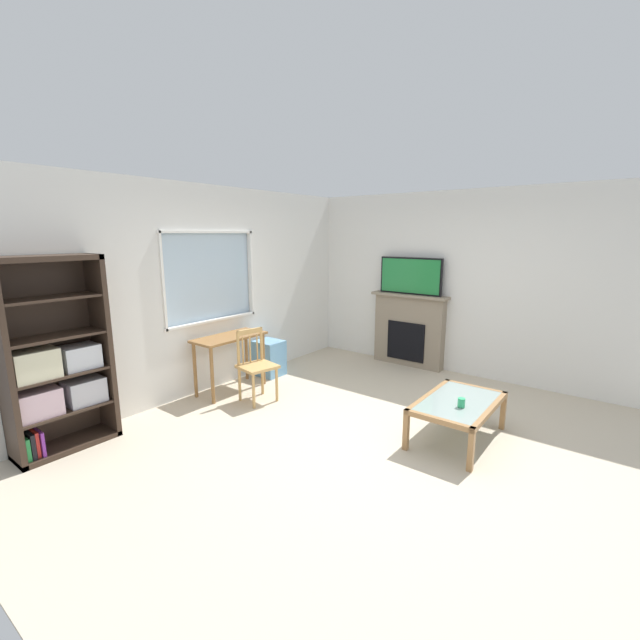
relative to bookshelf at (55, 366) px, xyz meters
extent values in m
cube|color=beige|center=(2.05, -2.21, -0.84)|extent=(6.09, 5.88, 0.02)
cube|color=silver|center=(2.05, 0.24, -0.38)|extent=(5.09, 0.12, 0.91)
cube|color=silver|center=(2.05, 0.24, 1.56)|extent=(5.09, 0.12, 0.58)
cube|color=silver|center=(0.40, 0.24, 0.67)|extent=(1.79, 0.12, 1.19)
cube|color=silver|center=(3.65, 0.24, 0.67)|extent=(1.89, 0.12, 1.19)
cube|color=silver|center=(2.00, 0.25, 0.67)|extent=(1.42, 0.02, 1.19)
cube|color=white|center=(2.00, 0.18, 0.09)|extent=(1.48, 0.06, 0.03)
cube|color=white|center=(2.00, 0.18, 1.25)|extent=(1.48, 0.06, 0.03)
cube|color=white|center=(1.29, 0.18, 0.67)|extent=(0.03, 0.06, 1.19)
cube|color=white|center=(2.71, 0.18, 0.67)|extent=(0.03, 0.06, 1.19)
cube|color=silver|center=(4.66, -2.21, 0.51)|extent=(0.12, 5.08, 2.68)
cube|color=#38281E|center=(-0.40, -0.01, 0.10)|extent=(0.05, 0.38, 1.87)
cube|color=#38281E|center=(0.45, -0.01, 0.10)|extent=(0.05, 0.38, 1.87)
cube|color=#38281E|center=(0.02, -0.01, 1.02)|extent=(0.90, 0.38, 0.05)
cube|color=#38281E|center=(0.02, -0.01, -0.81)|extent=(0.90, 0.38, 0.05)
cube|color=#38281E|center=(0.02, 0.17, 0.10)|extent=(0.90, 0.02, 1.87)
cube|color=#38281E|center=(0.02, -0.01, -0.44)|extent=(0.85, 0.36, 0.02)
cube|color=#38281E|center=(0.02, -0.01, -0.08)|extent=(0.85, 0.36, 0.02)
cube|color=#38281E|center=(0.02, -0.01, 0.29)|extent=(0.85, 0.36, 0.02)
cube|color=#38281E|center=(0.02, -0.01, 0.65)|extent=(0.85, 0.36, 0.02)
cube|color=beige|center=(-0.19, -0.02, -0.30)|extent=(0.35, 0.29, 0.26)
cube|color=#B2B2BC|center=(0.22, -0.02, -0.31)|extent=(0.34, 0.27, 0.25)
cube|color=beige|center=(-0.18, -0.02, 0.07)|extent=(0.37, 0.31, 0.27)
cube|color=silver|center=(0.21, -0.02, 0.05)|extent=(0.33, 0.27, 0.23)
cube|color=green|center=(-0.35, -0.03, -0.68)|extent=(0.03, 0.24, 0.21)
cube|color=black|center=(-0.31, -0.03, -0.66)|extent=(0.03, 0.25, 0.24)
cube|color=red|center=(-0.27, -0.03, -0.66)|extent=(0.03, 0.22, 0.24)
cube|color=purple|center=(-0.23, -0.03, -0.67)|extent=(0.03, 0.26, 0.24)
cube|color=olive|center=(2.02, -0.11, -0.10)|extent=(0.98, 0.44, 0.03)
cylinder|color=olive|center=(1.59, -0.29, -0.47)|extent=(0.04, 0.04, 0.72)
cylinder|color=olive|center=(2.46, -0.29, -0.47)|extent=(0.04, 0.04, 0.72)
cylinder|color=olive|center=(1.59, 0.06, -0.47)|extent=(0.04, 0.04, 0.72)
cylinder|color=olive|center=(2.46, 0.06, -0.47)|extent=(0.04, 0.04, 0.72)
cube|color=tan|center=(1.99, -0.66, -0.38)|extent=(0.49, 0.47, 0.04)
cylinder|color=tan|center=(1.79, -0.79, -0.62)|extent=(0.04, 0.04, 0.43)
cylinder|color=tan|center=(2.13, -0.85, -0.62)|extent=(0.04, 0.04, 0.43)
cylinder|color=tan|center=(1.85, -0.48, -0.62)|extent=(0.04, 0.04, 0.43)
cylinder|color=tan|center=(2.19, -0.54, -0.62)|extent=(0.04, 0.04, 0.43)
cylinder|color=tan|center=(1.85, -0.48, -0.16)|extent=(0.04, 0.04, 0.45)
cylinder|color=tan|center=(2.19, -0.54, -0.16)|extent=(0.04, 0.04, 0.45)
cube|color=tan|center=(2.02, -0.51, 0.04)|extent=(0.36, 0.10, 0.06)
cylinder|color=tan|center=(1.92, -0.49, -0.19)|extent=(0.02, 0.02, 0.35)
cylinder|color=tan|center=(2.02, -0.51, -0.19)|extent=(0.02, 0.02, 0.35)
cylinder|color=tan|center=(2.12, -0.53, -0.19)|extent=(0.02, 0.02, 0.35)
cube|color=#72ADDB|center=(2.79, -0.06, -0.57)|extent=(0.35, 0.40, 0.52)
cube|color=gray|center=(4.51, -1.48, -0.28)|extent=(0.18, 1.13, 1.11)
cube|color=black|center=(4.41, -1.48, -0.43)|extent=(0.03, 0.62, 0.61)
cube|color=gray|center=(4.49, -1.48, 0.29)|extent=(0.26, 1.23, 0.04)
cube|color=black|center=(4.49, -1.48, 0.59)|extent=(0.05, 1.01, 0.57)
cube|color=#237F3D|center=(4.46, -1.48, 0.59)|extent=(0.01, 0.96, 0.52)
cube|color=#8C9E99|center=(2.53, -2.99, -0.43)|extent=(0.99, 0.57, 0.02)
cube|color=#A37547|center=(2.53, -3.31, -0.44)|extent=(1.09, 0.05, 0.05)
cube|color=#A37547|center=(2.53, -2.68, -0.44)|extent=(1.09, 0.05, 0.05)
cube|color=#A37547|center=(2.01, -2.99, -0.44)|extent=(0.05, 0.67, 0.05)
cube|color=#A37547|center=(3.05, -2.99, -0.44)|extent=(0.05, 0.67, 0.05)
cube|color=#A37547|center=(2.01, -3.31, -0.65)|extent=(0.05, 0.05, 0.37)
cube|color=#A37547|center=(3.05, -3.31, -0.65)|extent=(0.05, 0.05, 0.37)
cube|color=#A37547|center=(2.01, -2.68, -0.65)|extent=(0.05, 0.05, 0.37)
cube|color=#A37547|center=(3.05, -2.68, -0.65)|extent=(0.05, 0.05, 0.37)
cylinder|color=#33B770|center=(2.38, -3.07, -0.37)|extent=(0.07, 0.07, 0.09)
camera|label=1|loc=(-1.47, -4.31, 1.23)|focal=23.52mm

